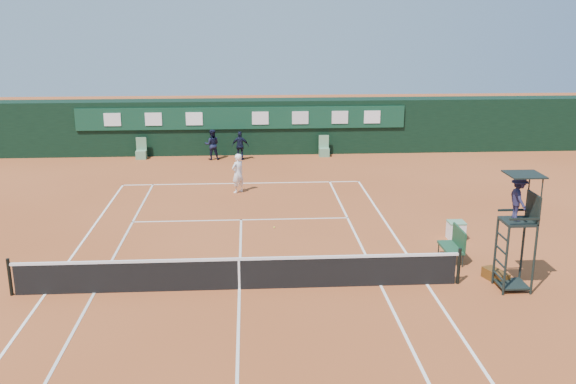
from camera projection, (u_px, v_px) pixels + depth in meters
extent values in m
plane|color=#AB5228|center=(239.00, 289.00, 18.45)|extent=(90.00, 90.00, 0.00)
cube|color=white|center=(242.00, 183.00, 29.87)|extent=(11.05, 0.08, 0.01)
cube|color=white|center=(427.00, 284.00, 18.78)|extent=(0.08, 23.85, 0.01)
cube|color=white|center=(45.00, 294.00, 18.12)|extent=(0.08, 23.85, 0.01)
cube|color=white|center=(381.00, 285.00, 18.70)|extent=(0.08, 23.85, 0.01)
cube|color=silver|center=(94.00, 293.00, 18.20)|extent=(0.08, 23.85, 0.01)
cube|color=silver|center=(241.00, 220.00, 24.60)|extent=(8.31, 0.08, 0.01)
cube|color=silver|center=(239.00, 289.00, 18.45)|extent=(0.08, 12.88, 0.01)
cube|color=white|center=(242.00, 184.00, 29.73)|extent=(0.08, 0.30, 0.01)
cube|color=black|center=(239.00, 275.00, 18.33)|extent=(12.60, 0.04, 0.90)
cube|color=white|center=(239.00, 259.00, 18.20)|extent=(12.80, 0.06, 0.08)
cube|color=white|center=(239.00, 274.00, 18.33)|extent=(0.06, 0.05, 0.92)
cylinder|color=black|center=(459.00, 266.00, 18.69)|extent=(0.10, 0.10, 1.10)
cylinder|color=black|center=(10.00, 277.00, 17.92)|extent=(0.10, 0.10, 1.10)
cube|color=black|center=(242.00, 126.00, 36.06)|extent=(40.00, 1.50, 3.00)
cube|color=#0F3824|center=(242.00, 118.00, 35.12)|extent=(18.00, 0.10, 1.20)
cube|color=white|center=(112.00, 120.00, 34.63)|extent=(0.90, 0.04, 0.70)
cube|color=white|center=(153.00, 119.00, 34.77)|extent=(0.90, 0.04, 0.70)
cube|color=white|center=(194.00, 119.00, 34.90)|extent=(0.90, 0.04, 0.70)
cube|color=silver|center=(260.00, 118.00, 35.11)|extent=(0.90, 0.04, 0.70)
cube|color=silver|center=(300.00, 118.00, 35.25)|extent=(0.90, 0.04, 0.70)
cube|color=silver|center=(340.00, 117.00, 35.38)|extent=(0.90, 0.04, 0.70)
cube|color=white|center=(372.00, 117.00, 35.49)|extent=(0.90, 0.04, 0.70)
cube|color=#5D8E67|center=(141.00, 155.00, 34.82)|extent=(0.55, 0.50, 0.46)
cube|color=#56845E|center=(141.00, 144.00, 34.88)|extent=(0.55, 0.06, 0.70)
cube|color=#598867|center=(324.00, 152.00, 35.43)|extent=(0.55, 0.50, 0.46)
cube|color=#60936C|center=(324.00, 141.00, 35.48)|extent=(0.55, 0.06, 0.70)
cylinder|color=black|center=(506.00, 262.00, 17.81)|extent=(0.07, 0.07, 2.00)
cylinder|color=black|center=(495.00, 252.00, 18.58)|extent=(0.07, 0.07, 2.00)
cylinder|color=black|center=(534.00, 261.00, 17.86)|extent=(0.07, 0.07, 2.00)
cylinder|color=black|center=(522.00, 251.00, 18.63)|extent=(0.07, 0.07, 2.00)
cube|color=black|center=(518.00, 222.00, 17.94)|extent=(0.85, 0.85, 0.08)
cube|color=black|center=(533.00, 207.00, 17.85)|extent=(0.06, 0.85, 0.80)
cube|color=black|center=(525.00, 219.00, 17.48)|extent=(0.85, 0.05, 0.06)
cube|color=black|center=(513.00, 210.00, 18.28)|extent=(0.85, 0.05, 0.06)
cylinder|color=black|center=(541.00, 196.00, 17.34)|extent=(0.04, 0.04, 1.00)
cylinder|color=black|center=(529.00, 188.00, 18.11)|extent=(0.04, 0.04, 1.00)
cube|color=black|center=(524.00, 174.00, 17.57)|extent=(0.95, 0.95, 0.04)
cube|color=black|center=(511.00, 284.00, 18.45)|extent=(0.80, 0.80, 0.05)
cube|color=black|center=(499.00, 276.00, 18.36)|extent=(0.04, 0.80, 0.04)
cube|color=black|center=(500.00, 263.00, 18.25)|extent=(0.04, 0.80, 0.04)
cube|color=black|center=(501.00, 250.00, 18.14)|extent=(0.04, 0.80, 0.04)
cube|color=black|center=(502.00, 237.00, 18.03)|extent=(0.04, 0.80, 0.04)
imported|color=#1B1933|center=(518.00, 198.00, 17.75)|extent=(0.47, 0.82, 1.28)
cube|color=#1A422B|center=(451.00, 248.00, 20.45)|extent=(0.55, 1.20, 0.08)
cube|color=#193F24|center=(459.00, 237.00, 20.37)|extent=(0.06, 1.20, 0.60)
cylinder|color=black|center=(449.00, 261.00, 19.97)|extent=(0.04, 0.04, 0.41)
cylinder|color=black|center=(463.00, 261.00, 20.00)|extent=(0.04, 0.04, 0.41)
cylinder|color=black|center=(439.00, 249.00, 21.03)|extent=(0.04, 0.04, 0.41)
cylinder|color=black|center=(452.00, 249.00, 21.06)|extent=(0.04, 0.04, 0.41)
cube|color=black|center=(496.00, 276.00, 19.01)|extent=(0.63, 0.93, 0.32)
cube|color=white|center=(456.00, 231.00, 22.46)|extent=(0.55, 0.55, 0.60)
cube|color=#5C8D68|center=(457.00, 222.00, 22.37)|extent=(0.57, 0.57, 0.05)
sphere|color=#DCE936|center=(274.00, 227.00, 23.67)|extent=(0.06, 0.06, 0.06)
imported|color=white|center=(238.00, 173.00, 28.14)|extent=(0.75, 0.74, 1.75)
imported|color=black|center=(212.00, 145.00, 34.52)|extent=(0.82, 0.65, 1.64)
imported|color=black|center=(240.00, 146.00, 34.40)|extent=(0.94, 0.46, 1.56)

